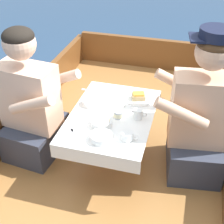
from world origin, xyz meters
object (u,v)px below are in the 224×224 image
at_px(coffee_cup_starboard, 138,114).
at_px(tin_can, 118,114).
at_px(sandwich, 139,96).
at_px(person_port, 31,107).
at_px(person_starboard, 200,119).
at_px(coffee_cup_port, 127,136).

height_order(coffee_cup_starboard, tin_can, coffee_cup_starboard).
bearing_deg(sandwich, person_port, -157.75).
distance_m(person_starboard, coffee_cup_starboard, 0.41).
bearing_deg(person_port, person_starboard, 12.33).
height_order(person_port, person_starboard, person_starboard).
relative_size(person_starboard, coffee_cup_port, 10.02).
xyz_separation_m(person_port, sandwich, (0.72, 0.29, 0.03)).
bearing_deg(person_port, coffee_cup_starboard, 10.97).
bearing_deg(tin_can, person_starboard, 9.86).
height_order(sandwich, coffee_cup_port, sandwich).
relative_size(person_starboard, tin_can, 15.73).
bearing_deg(person_port, sandwich, 28.22).
height_order(person_starboard, sandwich, person_starboard).
distance_m(coffee_cup_port, coffee_cup_starboard, 0.24).
bearing_deg(person_starboard, person_port, -1.89).
xyz_separation_m(person_port, coffee_cup_port, (0.74, -0.17, 0.03)).
distance_m(person_port, coffee_cup_port, 0.76).
relative_size(sandwich, coffee_cup_starboard, 1.21).
distance_m(coffee_cup_starboard, tin_can, 0.13).
distance_m(person_port, sandwich, 0.78).
xyz_separation_m(person_port, coffee_cup_starboard, (0.76, 0.07, 0.04)).
xyz_separation_m(coffee_cup_port, coffee_cup_starboard, (0.02, 0.23, 0.01)).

